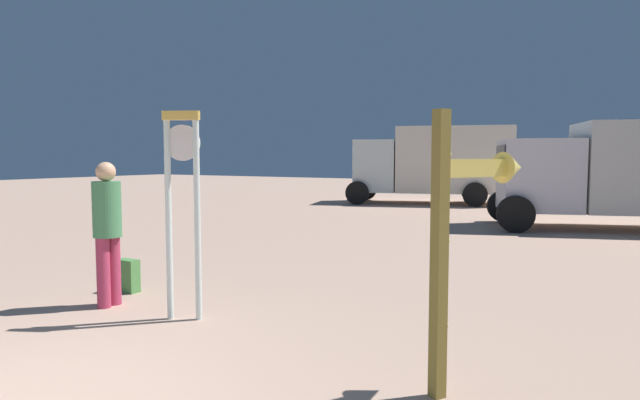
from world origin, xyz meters
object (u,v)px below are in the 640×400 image
at_px(person_near_clock, 107,226).
at_px(box_truck_far, 436,162).
at_px(backpack, 128,276).
at_px(standing_clock, 183,194).
at_px(arrow_sign, 470,214).

relative_size(person_near_clock, box_truck_far, 0.27).
relative_size(person_near_clock, backpack, 3.97).
xyz_separation_m(standing_clock, box_truck_far, (-2.57, 16.53, 0.22)).
height_order(arrow_sign, person_near_clock, arrow_sign).
relative_size(standing_clock, arrow_sign, 1.07).
bearing_deg(arrow_sign, standing_clock, 175.14).
xyz_separation_m(standing_clock, person_near_clock, (-1.20, -0.06, -0.43)).
distance_m(arrow_sign, person_near_clock, 4.50).
xyz_separation_m(person_near_clock, box_truck_far, (-1.37, 16.59, 0.65)).
bearing_deg(box_truck_far, person_near_clock, -85.27).
bearing_deg(backpack, standing_clock, -19.30).
distance_m(arrow_sign, backpack, 5.05).
distance_m(backpack, box_truck_far, 16.08).
bearing_deg(standing_clock, person_near_clock, -177.11).
distance_m(arrow_sign, box_truck_far, 17.80).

